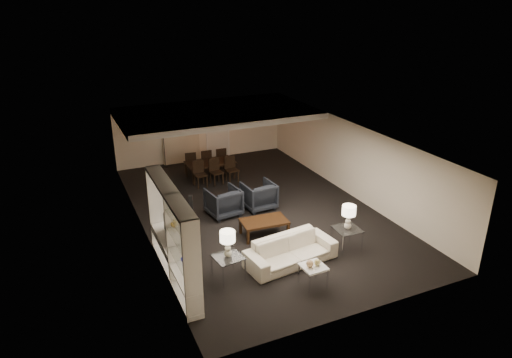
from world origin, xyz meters
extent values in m
plane|color=black|center=(0.00, 0.00, 0.00)|extent=(11.00, 11.00, 0.00)
cube|color=silver|center=(0.00, 0.00, 2.50)|extent=(7.00, 11.00, 0.02)
cube|color=beige|center=(0.00, 5.50, 1.25)|extent=(7.00, 0.02, 2.50)
cube|color=beige|center=(0.00, -5.50, 1.25)|extent=(7.00, 0.02, 2.50)
cube|color=beige|center=(-3.50, 0.00, 1.25)|extent=(0.02, 11.00, 2.50)
cube|color=beige|center=(3.50, 0.00, 1.25)|extent=(0.02, 11.00, 2.50)
cube|color=silver|center=(0.00, 3.50, 2.40)|extent=(7.00, 4.00, 0.20)
cube|color=beige|center=(-0.90, 5.42, 1.20)|extent=(1.50, 0.12, 2.40)
cube|color=silver|center=(0.70, 5.47, 1.05)|extent=(0.90, 0.05, 2.10)
cube|color=#142D38|center=(2.10, 5.46, 1.55)|extent=(0.95, 0.04, 0.65)
cylinder|color=#D8591E|center=(0.30, 3.50, 1.92)|extent=(0.52, 0.52, 0.24)
imported|color=beige|center=(-0.43, -3.12, 0.35)|extent=(2.47, 1.22, 0.69)
imported|color=black|center=(-1.03, 0.18, 0.44)|extent=(1.06, 1.09, 0.88)
imported|color=black|center=(0.17, 0.18, 0.44)|extent=(1.00, 1.03, 0.88)
sphere|color=#DEAC75|center=(-0.53, -4.22, 0.63)|extent=(0.17, 0.17, 0.17)
sphere|color=#D1C06E|center=(-0.33, -4.22, 0.62)|extent=(0.15, 0.15, 0.15)
imported|color=black|center=(-3.28, -1.95, 1.08)|extent=(1.15, 0.15, 0.66)
imported|color=#282EAF|center=(-3.31, -3.61, 1.14)|extent=(0.15, 0.15, 0.16)
imported|color=#AB8C39|center=(-3.31, -2.91, 1.65)|extent=(0.17, 0.17, 0.17)
cube|color=black|center=(-2.20, -0.31, 0.53)|extent=(0.15, 0.15, 1.07)
imported|color=black|center=(-0.38, 3.30, 0.31)|extent=(1.80, 1.02, 0.63)
camera|label=1|loc=(-5.35, -11.94, 6.36)|focal=32.00mm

